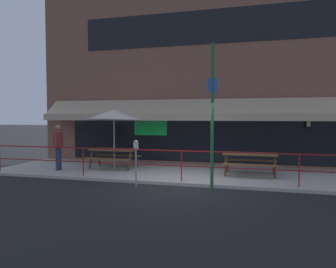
% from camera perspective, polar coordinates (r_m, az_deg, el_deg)
% --- Properties ---
extents(ground_plane, '(120.00, 120.00, 0.00)m').
position_cam_1_polar(ground_plane, '(10.13, 1.96, -9.05)').
color(ground_plane, black).
extents(patio_deck, '(15.00, 4.00, 0.10)m').
position_cam_1_polar(patio_deck, '(12.04, 4.20, -6.86)').
color(patio_deck, '#ADA89E').
rests_on(patio_deck, ground).
extents(restaurant_building, '(15.00, 1.60, 8.28)m').
position_cam_1_polar(restaurant_building, '(14.19, 6.06, 11.09)').
color(restaurant_building, brown).
rests_on(restaurant_building, ground).
extents(patio_railing, '(13.84, 0.04, 0.97)m').
position_cam_1_polar(patio_railing, '(10.28, 2.36, -4.35)').
color(patio_railing, maroon).
rests_on(patio_railing, patio_deck).
extents(picnic_table_left, '(1.80, 1.42, 0.76)m').
position_cam_1_polar(picnic_table_left, '(12.93, -9.47, -3.27)').
color(picnic_table_left, brown).
rests_on(picnic_table_left, patio_deck).
extents(picnic_table_centre, '(1.80, 1.42, 0.76)m').
position_cam_1_polar(picnic_table_centre, '(11.61, 14.11, -4.04)').
color(picnic_table_centre, brown).
rests_on(picnic_table_centre, patio_deck).
extents(patio_umbrella_left, '(2.14, 2.14, 2.38)m').
position_cam_1_polar(patio_umbrella_left, '(12.91, -9.40, 3.28)').
color(patio_umbrella_left, '#B7B2A8').
rests_on(patio_umbrella_left, patio_deck).
extents(pedestrian_walking, '(0.33, 0.61, 1.71)m').
position_cam_1_polar(pedestrian_walking, '(13.00, -18.56, -1.80)').
color(pedestrian_walking, navy).
rests_on(pedestrian_walking, patio_deck).
extents(parking_meter_near, '(0.15, 0.16, 1.42)m').
position_cam_1_polar(parking_meter_near, '(9.85, -5.62, -2.64)').
color(parking_meter_near, gray).
rests_on(parking_meter_near, ground).
extents(street_sign_pole, '(0.28, 0.09, 4.16)m').
position_cam_1_polar(street_sign_pole, '(9.26, 7.72, 3.11)').
color(street_sign_pole, '#1E6033').
rests_on(street_sign_pole, ground).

